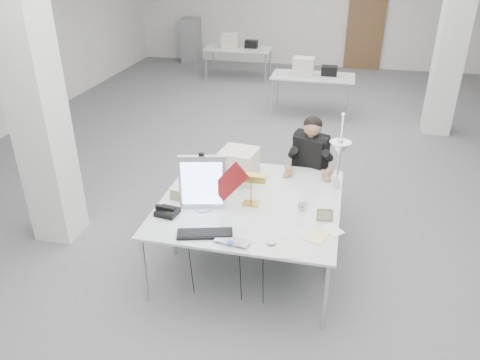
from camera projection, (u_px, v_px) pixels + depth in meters
The scene contains 23 objects.
room_shell at pixel (287, 60), 6.22m from camera, with size 10.04×14.04×3.24m.
desk_main at pixel (241, 225), 4.38m from camera, with size 1.80×0.90×0.03m, color silver.
desk_second at pixel (259, 182), 5.16m from camera, with size 1.80×0.90×0.03m, color silver.
bg_desk_a at pixel (313, 76), 9.10m from camera, with size 1.60×0.80×0.03m, color silver.
bg_desk_b at pixel (238, 49), 11.40m from camera, with size 1.60×0.80×0.03m, color silver.
filing_cabinet at pixel (191, 40), 13.06m from camera, with size 0.45×0.55×1.20m, color gray.
office_chair at pixel (309, 183), 5.71m from camera, with size 0.46×0.46×0.94m, color black, non-canonical shape.
seated_person at pixel (311, 153), 5.47m from camera, with size 0.49×0.61×0.92m, color black, non-canonical shape.
monitor at pixel (203, 183), 4.51m from camera, with size 0.45×0.05×0.56m, color silver.
pennant at pixel (230, 182), 4.40m from camera, with size 0.45×0.01×0.19m, color maroon.
keyboard at pixel (205, 234), 4.21m from camera, with size 0.50×0.17×0.02m, color black.
laptop at pixel (230, 244), 4.06m from camera, with size 0.31×0.20×0.02m, color silver.
mouse at pixel (271, 243), 4.07m from camera, with size 0.09×0.06×0.04m, color #BBBCC0.
bankers_lamp at pixel (251, 189), 4.62m from camera, with size 0.30×0.12×0.34m, color gold, non-canonical shape.
desk_phone at pixel (167, 212), 4.51m from camera, with size 0.20×0.18×0.05m, color black.
picture_frame_left at pixel (175, 195), 4.76m from camera, with size 0.13×0.01×0.10m, color tan.
picture_frame_right at pixel (325, 215), 4.40m from camera, with size 0.15×0.01×0.12m, color #A18245.
desk_clock at pixel (303, 206), 4.58m from camera, with size 0.09×0.09×0.03m, color #ACACB0.
paper_stack_a at pixel (287, 248), 4.03m from camera, with size 0.21×0.30×0.01m, color silver.
paper_stack_b at pixel (317, 236), 4.19m from camera, with size 0.18×0.25×0.01m, color #F7E693.
paper_stack_c at pixel (332, 230), 4.28m from camera, with size 0.20×0.14×0.01m, color white.
beige_monitor at pixel (239, 165), 5.10m from camera, with size 0.37×0.35×0.35m, color beige.
architect_lamp at pixel (339, 160), 4.64m from camera, with size 0.22×0.65×0.84m, color silver, non-canonical shape.
Camera 1 is at (0.81, -6.11, 3.13)m, focal length 35.00 mm.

